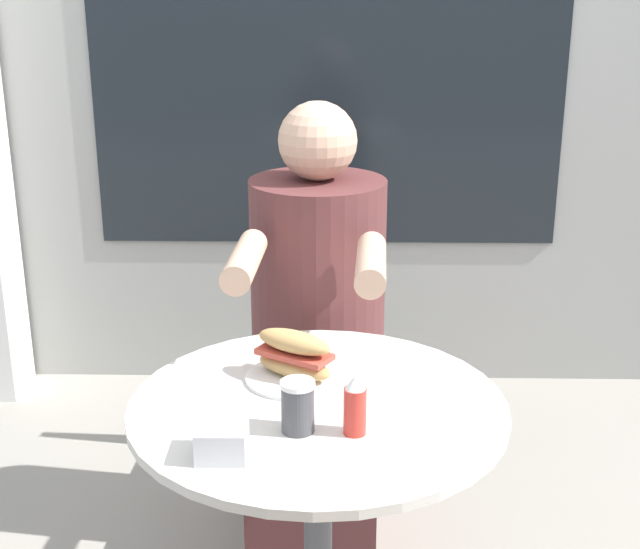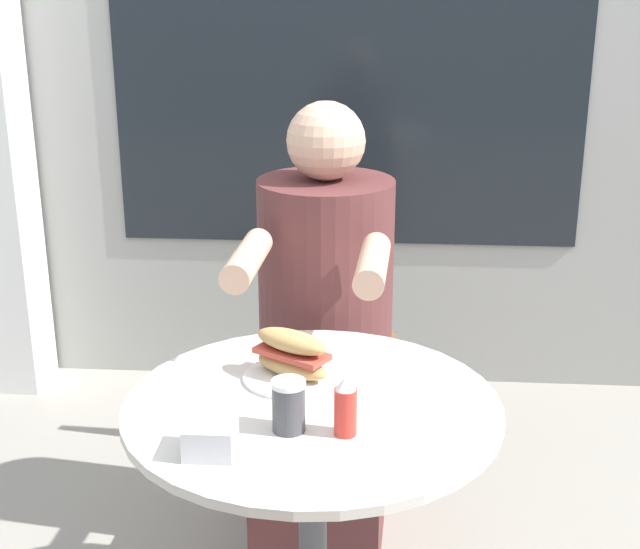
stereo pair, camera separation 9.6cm
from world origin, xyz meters
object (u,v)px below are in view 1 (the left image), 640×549
Objects in this scene: seated_diner at (317,363)px; drink_cup at (298,406)px; sandwich_on_plate at (294,360)px; condiment_bottle at (355,406)px; cafe_table at (318,483)px; diner_chair at (322,319)px.

seated_diner is 12.02× the size of drink_cup.
sandwich_on_plate is 1.77× the size of condiment_bottle.
cafe_table is 6.44× the size of condiment_bottle.
seated_diner is at bearing 97.12° from condiment_bottle.
drink_cup is at bearing 91.18° from seated_diner.
seated_diner is (-0.01, -0.35, 0.01)m from diner_chair.
drink_cup is 0.86× the size of condiment_bottle.
cafe_table is at bearing 73.05° from drink_cup.
seated_diner is (-0.02, 0.58, 0.01)m from cafe_table.
drink_cup is at bearing 91.38° from diner_chair.
drink_cup reaches higher than cafe_table.
seated_diner reaches higher than sandwich_on_plate.
diner_chair reaches higher than sandwich_on_plate.
drink_cup is (-0.02, -0.69, 0.23)m from seated_diner.
cafe_table is at bearing -64.19° from sandwich_on_plate.
sandwich_on_plate is at bearing 89.81° from diner_chair.
condiment_bottle is (0.11, -0.01, 0.01)m from drink_cup.
condiment_bottle is at bearing -4.08° from drink_cup.
sandwich_on_plate is at bearing 94.30° from drink_cup.
cafe_table is 0.62× the size of seated_diner.
diner_chair reaches higher than drink_cup.
cafe_table is 0.28m from condiment_bottle.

